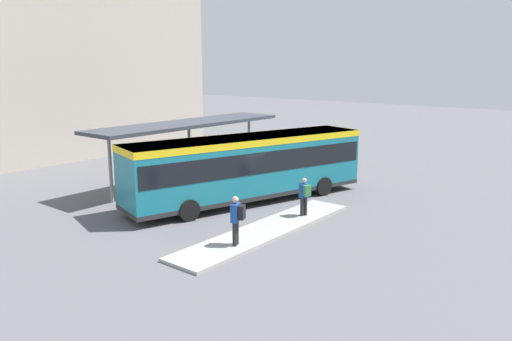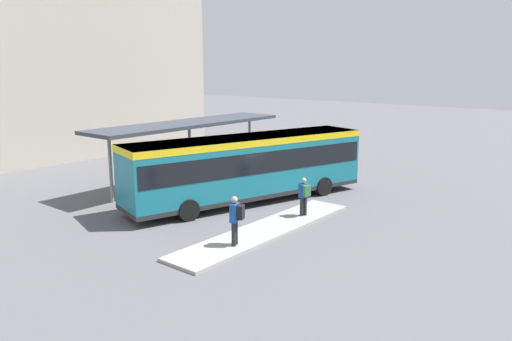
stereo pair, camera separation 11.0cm
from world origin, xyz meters
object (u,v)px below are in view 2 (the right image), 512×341
object	(u,v)px
pedestrian_companion	(236,217)
bicycle_black	(303,155)
city_bus	(248,164)
pedestrian_waiting	(304,194)
bicycle_orange	(309,157)
bicycle_green	(294,154)

from	to	relation	value
pedestrian_companion	bicycle_black	size ratio (longest dim) A/B	1.11
bicycle_black	pedestrian_companion	bearing A→B (deg)	-62.42
city_bus	pedestrian_companion	bearing A→B (deg)	-126.90
pedestrian_waiting	bicycle_orange	bearing A→B (deg)	-37.39
city_bus	bicycle_black	distance (m)	11.01
pedestrian_companion	bicycle_black	distance (m)	17.01
pedestrian_waiting	bicycle_green	world-z (taller)	pedestrian_waiting
pedestrian_waiting	bicycle_orange	distance (m)	12.47
city_bus	bicycle_orange	xyz separation A→B (m)	(9.93, 3.09, -1.45)
city_bus	bicycle_black	world-z (taller)	city_bus
bicycle_orange	pedestrian_companion	bearing A→B (deg)	115.61
pedestrian_waiting	bicycle_orange	size ratio (longest dim) A/B	0.94
pedestrian_companion	bicycle_black	bearing A→B (deg)	-86.38
bicycle_green	bicycle_black	bearing A→B (deg)	-6.95
bicycle_orange	bicycle_black	world-z (taller)	bicycle_orange
city_bus	bicycle_black	bearing A→B (deg)	37.28
pedestrian_companion	bicycle_orange	world-z (taller)	pedestrian_companion
bicycle_black	bicycle_green	distance (m)	0.71
city_bus	bicycle_green	distance (m)	11.27
pedestrian_waiting	pedestrian_companion	distance (m)	4.44
pedestrian_waiting	pedestrian_companion	size ratio (longest dim) A/B	0.92
pedestrian_waiting	bicycle_green	bearing A→B (deg)	-33.02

